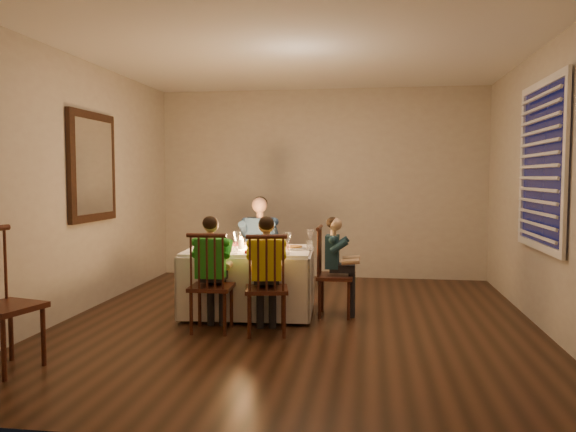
# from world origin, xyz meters

# --- Properties ---
(ground) EXTENTS (5.00, 5.00, 0.00)m
(ground) POSITION_xyz_m (0.00, 0.00, 0.00)
(ground) COLOR black
(ground) RESTS_ON ground
(wall_left) EXTENTS (0.02, 5.00, 2.60)m
(wall_left) POSITION_xyz_m (-2.25, 0.00, 1.30)
(wall_left) COLOR beige
(wall_left) RESTS_ON ground
(wall_right) EXTENTS (0.02, 5.00, 2.60)m
(wall_right) POSITION_xyz_m (2.25, 0.00, 1.30)
(wall_right) COLOR beige
(wall_right) RESTS_ON ground
(wall_back) EXTENTS (4.50, 0.02, 2.60)m
(wall_back) POSITION_xyz_m (0.00, 2.50, 1.30)
(wall_back) COLOR beige
(wall_back) RESTS_ON ground
(ceiling) EXTENTS (5.00, 5.00, 0.00)m
(ceiling) POSITION_xyz_m (0.00, 0.00, 2.60)
(ceiling) COLOR white
(ceiling) RESTS_ON wall_back
(dining_table) EXTENTS (1.33, 1.00, 0.64)m
(dining_table) POSITION_xyz_m (-0.53, 0.26, 0.47)
(dining_table) COLOR white
(dining_table) RESTS_ON ground
(chair_adult) EXTENTS (0.38, 0.36, 0.91)m
(chair_adult) POSITION_xyz_m (-0.55, 0.93, 0.00)
(chair_adult) COLOR black
(chair_adult) RESTS_ON ground
(chair_near_left) EXTENTS (0.39, 0.37, 0.91)m
(chair_near_left) POSITION_xyz_m (-0.73, -0.42, 0.00)
(chair_near_left) COLOR black
(chair_near_left) RESTS_ON ground
(chair_near_right) EXTENTS (0.43, 0.42, 0.91)m
(chair_near_right) POSITION_xyz_m (-0.22, -0.44, 0.00)
(chair_near_right) COLOR black
(chair_near_right) RESTS_ON ground
(chair_end) EXTENTS (0.36, 0.37, 0.91)m
(chair_end) POSITION_xyz_m (0.34, 0.30, 0.00)
(chair_end) COLOR black
(chair_end) RESTS_ON ground
(chair_extra) EXTENTS (0.50, 0.51, 1.04)m
(chair_extra) POSITION_xyz_m (-1.90, -1.63, 0.00)
(chair_extra) COLOR black
(chair_extra) RESTS_ON ground
(adult) EXTENTS (0.42, 0.38, 1.17)m
(adult) POSITION_xyz_m (-0.55, 0.93, 0.00)
(adult) COLOR navy
(adult) RESTS_ON ground
(child_green) EXTENTS (0.35, 0.33, 1.05)m
(child_green) POSITION_xyz_m (-0.73, -0.42, 0.00)
(child_green) COLOR green
(child_green) RESTS_ON ground
(child_yellow) EXTENTS (0.40, 0.37, 1.05)m
(child_yellow) POSITION_xyz_m (-0.22, -0.44, 0.00)
(child_yellow) COLOR yellow
(child_yellow) RESTS_ON ground
(child_teal) EXTENTS (0.29, 0.31, 1.00)m
(child_teal) POSITION_xyz_m (0.34, 0.30, 0.00)
(child_teal) COLOR #19353F
(child_teal) RESTS_ON ground
(setting_adult) EXTENTS (0.27, 0.27, 0.02)m
(setting_adult) POSITION_xyz_m (-0.56, 0.51, 0.68)
(setting_adult) COLOR white
(setting_adult) RESTS_ON dining_table
(setting_green) EXTENTS (0.27, 0.27, 0.02)m
(setting_green) POSITION_xyz_m (-0.77, -0.02, 0.68)
(setting_green) COLOR white
(setting_green) RESTS_ON dining_table
(setting_yellow) EXTENTS (0.27, 0.27, 0.02)m
(setting_yellow) POSITION_xyz_m (-0.27, -0.03, 0.68)
(setting_yellow) COLOR white
(setting_yellow) RESTS_ON dining_table
(setting_teal) EXTENTS (0.27, 0.27, 0.02)m
(setting_teal) POSITION_xyz_m (-0.08, 0.31, 0.68)
(setting_teal) COLOR white
(setting_teal) RESTS_ON dining_table
(candle_left) EXTENTS (0.06, 0.06, 0.10)m
(candle_left) POSITION_xyz_m (-0.61, 0.25, 0.72)
(candle_left) COLOR silver
(candle_left) RESTS_ON dining_table
(candle_right) EXTENTS (0.06, 0.06, 0.10)m
(candle_right) POSITION_xyz_m (-0.45, 0.26, 0.72)
(candle_right) COLOR silver
(candle_right) RESTS_ON dining_table
(squash) EXTENTS (0.09, 0.09, 0.09)m
(squash) POSITION_xyz_m (-1.02, 0.49, 0.71)
(squash) COLOR #FFF443
(squash) RESTS_ON dining_table
(orange_fruit) EXTENTS (0.08, 0.08, 0.08)m
(orange_fruit) POSITION_xyz_m (-0.34, 0.31, 0.71)
(orange_fruit) COLOR orange
(orange_fruit) RESTS_ON dining_table
(serving_bowl) EXTENTS (0.23, 0.23, 0.05)m
(serving_bowl) POSITION_xyz_m (-1.02, 0.47, 0.69)
(serving_bowl) COLOR white
(serving_bowl) RESTS_ON dining_table
(wall_mirror) EXTENTS (0.06, 0.95, 1.15)m
(wall_mirror) POSITION_xyz_m (-2.22, 0.30, 1.50)
(wall_mirror) COLOR black
(wall_mirror) RESTS_ON wall_left
(window_blinds) EXTENTS (0.07, 1.34, 1.54)m
(window_blinds) POSITION_xyz_m (2.21, 0.10, 1.50)
(window_blinds) COLOR black
(window_blinds) RESTS_ON wall_right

